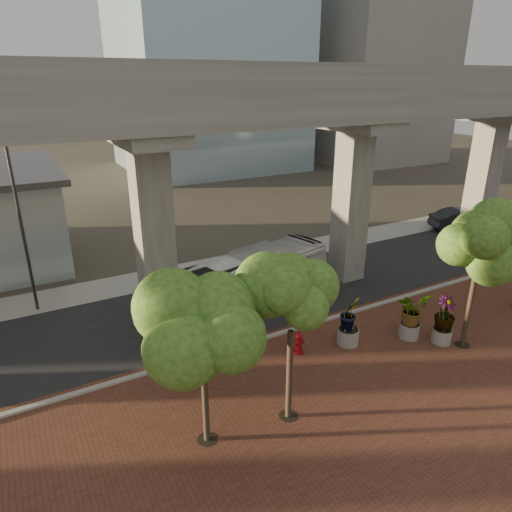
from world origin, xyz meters
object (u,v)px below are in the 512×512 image
parked_car (462,220)px  fire_hydrant (298,342)px  transit_bus (247,281)px  planter_front (412,311)px

parked_car → fire_hydrant: size_ratio=4.72×
parked_car → transit_bus: bearing=118.7°
fire_hydrant → planter_front: (5.43, -1.45, 0.88)m
parked_car → fire_hydrant: 23.72m
transit_bus → parked_car: bearing=-94.2°
planter_front → fire_hydrant: bearing=165.0°
fire_hydrant → planter_front: size_ratio=0.48×
fire_hydrant → planter_front: bearing=-15.0°
transit_bus → fire_hydrant: bearing=165.4°
parked_car → fire_hydrant: parked_car is taller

